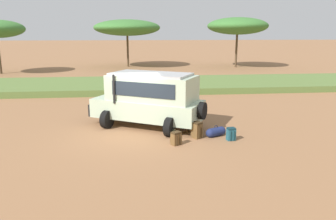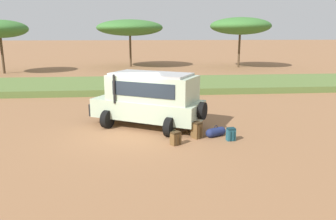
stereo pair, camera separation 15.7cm
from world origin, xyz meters
TOP-DOWN VIEW (x-y plane):
  - ground_plane at (0.00, 0.00)m, footprint 320.00×320.00m
  - grass_bank at (0.00, 11.83)m, footprint 120.00×7.00m
  - safari_vehicle at (0.84, 1.07)m, footprint 5.31×4.06m
  - backpack_beside_front_wheel at (2.66, -0.78)m, footprint 0.47×0.49m
  - backpack_cluster_center at (1.71, -1.51)m, footprint 0.45×0.45m
  - backpack_near_rear_wheel at (3.95, -1.20)m, footprint 0.35×0.39m
  - backpack_outermost at (2.55, -0.04)m, footprint 0.45×0.47m
  - duffel_bag_low_black_case at (1.71, -0.48)m, footprint 0.39×0.74m
  - duffel_bag_soft_canvas at (3.48, -0.65)m, footprint 0.90×0.63m
  - acacia_tree_left_mid at (-0.46, 27.58)m, footprint 7.96×8.67m
  - acacia_tree_centre_back at (12.58, 25.71)m, footprint 7.13×7.41m

SIDE VIEW (x-z plane):
  - ground_plane at x=0.00m, z-range 0.00..0.00m
  - duffel_bag_low_black_case at x=1.71m, z-range -0.04..0.34m
  - duffel_bag_soft_canvas at x=3.48m, z-range -0.05..0.42m
  - grass_bank at x=0.00m, z-range 0.00..0.44m
  - backpack_cluster_center at x=1.71m, z-range -0.01..0.50m
  - backpack_near_rear_wheel at x=3.95m, z-range -0.01..0.50m
  - backpack_outermost at x=2.55m, z-range -0.01..0.53m
  - backpack_beside_front_wheel at x=2.66m, z-range -0.01..0.66m
  - safari_vehicle at x=0.84m, z-range 0.07..2.51m
  - acacia_tree_left_mid at x=-0.46m, z-range 1.85..7.49m
  - acacia_tree_centre_back at x=12.58m, z-range 1.92..7.80m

